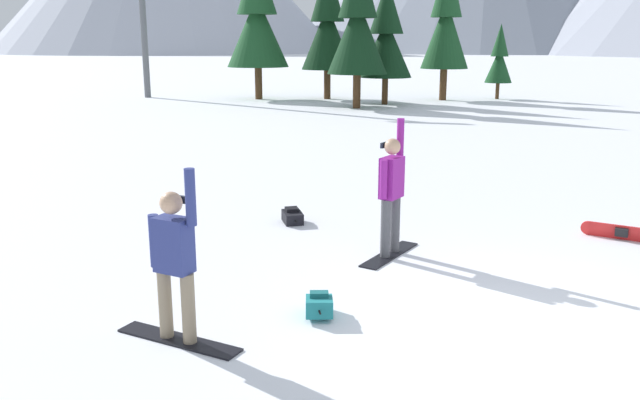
# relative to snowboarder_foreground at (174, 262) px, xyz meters

# --- Properties ---
(ground_plane) EXTENTS (800.00, 800.00, 0.00)m
(ground_plane) POSITION_rel_snowboarder_foreground_xyz_m (3.61, 1.30, -0.92)
(ground_plane) COLOR white
(snowboarder_foreground) EXTENTS (1.55, 0.63, 1.96)m
(snowboarder_foreground) POSITION_rel_snowboarder_foreground_xyz_m (0.00, 0.00, 0.00)
(snowboarder_foreground) COLOR black
(snowboarder_foreground) RESTS_ON ground_plane
(snowboarder_midground) EXTENTS (0.73, 1.47, 2.08)m
(snowboarder_midground) POSITION_rel_snowboarder_foreground_xyz_m (1.83, 3.50, 0.08)
(snowboarder_midground) COLOR black
(snowboarder_midground) RESTS_ON ground_plane
(loose_snowboard_near_right) EXTENTS (1.69, 0.57, 0.25)m
(loose_snowboard_near_right) POSITION_rel_snowboarder_foreground_xyz_m (5.65, 5.17, -0.79)
(loose_snowboard_near_right) COLOR red
(loose_snowboard_near_right) RESTS_ON ground_plane
(backpack_black) EXTENTS (0.50, 0.55, 0.28)m
(backpack_black) POSITION_rel_snowboarder_foreground_xyz_m (-0.14, 4.89, -0.79)
(backpack_black) COLOR black
(backpack_black) RESTS_ON ground_plane
(backpack_teal) EXTENTS (0.43, 0.55, 0.29)m
(backpack_teal) POSITION_rel_snowboarder_foreground_xyz_m (1.34, 1.02, -0.78)
(backpack_teal) COLOR #1E7A7F
(backpack_teal) RESTS_ON ground_plane
(pine_tree_slender) EXTENTS (2.86, 2.86, 7.42)m
(pine_tree_slender) POSITION_rel_snowboarder_foreground_xyz_m (-2.93, 25.36, 3.13)
(pine_tree_slender) COLOR #472D19
(pine_tree_slender) RESTS_ON ground_plane
(pine_tree_tall) EXTENTS (2.57, 2.57, 7.73)m
(pine_tree_tall) POSITION_rel_snowboarder_foreground_xyz_m (0.82, 30.88, 3.29)
(pine_tree_tall) COLOR #472D19
(pine_tree_tall) RESTS_ON ground_plane
(pine_tree_young) EXTENTS (1.49, 1.49, 4.10)m
(pine_tree_young) POSITION_rel_snowboarder_foreground_xyz_m (3.73, 32.29, 1.32)
(pine_tree_young) COLOR #472D19
(pine_tree_young) RESTS_ON ground_plane
(pine_tree_leaning) EXTENTS (2.67, 2.67, 6.17)m
(pine_tree_leaning) POSITION_rel_snowboarder_foreground_xyz_m (-1.91, 27.70, 2.45)
(pine_tree_leaning) COLOR #472D19
(pine_tree_leaning) RESTS_ON ground_plane
(pine_tree_short) EXTENTS (2.85, 2.85, 7.37)m
(pine_tree_short) POSITION_rel_snowboarder_foreground_xyz_m (-5.51, 30.04, 3.10)
(pine_tree_short) COLOR #472D19
(pine_tree_short) RESTS_ON ground_plane
(pine_tree_broad) EXTENTS (3.38, 3.38, 8.03)m
(pine_tree_broad) POSITION_rel_snowboarder_foreground_xyz_m (-9.18, 28.96, 3.46)
(pine_tree_broad) COLOR #472D19
(pine_tree_broad) RESTS_ON ground_plane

